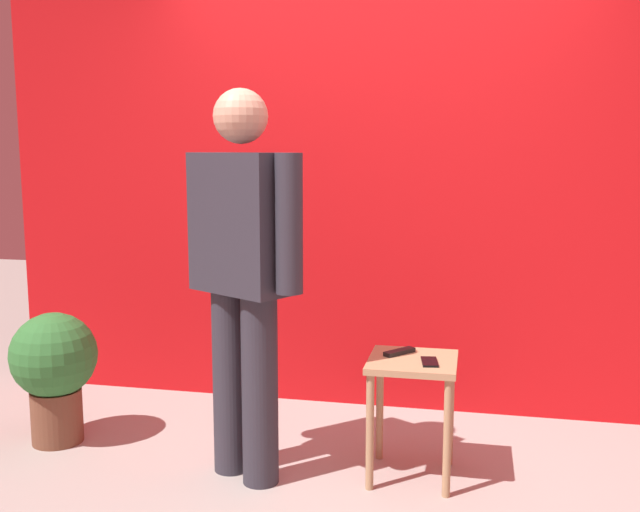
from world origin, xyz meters
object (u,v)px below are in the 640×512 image
object	(u,v)px
standing_person	(243,266)
potted_plant	(54,366)
cell_phone	(429,362)
tv_remote	(399,352)
side_table	(412,384)

from	to	relation	value
standing_person	potted_plant	bearing A→B (deg)	170.91
cell_phone	standing_person	bearing A→B (deg)	178.85
cell_phone	tv_remote	size ratio (longest dim) A/B	0.85
cell_phone	tv_remote	world-z (taller)	tv_remote
tv_remote	cell_phone	bearing A→B (deg)	0.66
potted_plant	tv_remote	bearing A→B (deg)	1.51
side_table	tv_remote	size ratio (longest dim) A/B	3.34
standing_person	side_table	distance (m)	0.95
side_table	cell_phone	distance (m)	0.15
standing_person	side_table	size ratio (longest dim) A/B	3.14
standing_person	side_table	bearing A→B (deg)	11.40
tv_remote	standing_person	bearing A→B (deg)	-123.07
cell_phone	side_table	bearing A→B (deg)	140.10
side_table	tv_remote	bearing A→B (deg)	134.92
tv_remote	potted_plant	xyz separation A→B (m)	(-1.77, -0.05, -0.17)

